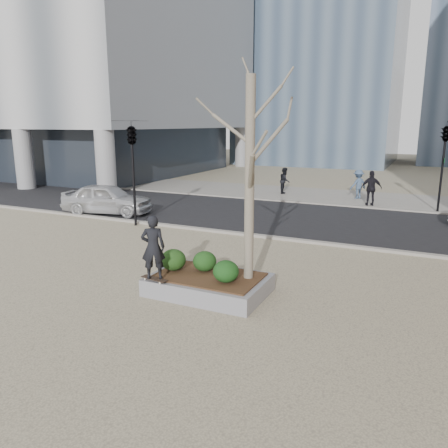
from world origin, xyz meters
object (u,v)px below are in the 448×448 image
at_px(planter, 209,285).
at_px(skateboarder, 153,247).
at_px(police_car, 107,199).
at_px(skateboard, 154,280).

height_order(planter, skateboarder, skateboarder).
xyz_separation_m(skateboarder, police_car, (-8.12, 7.88, -0.58)).
bearing_deg(skateboarder, planter, -171.70).
distance_m(skateboard, skateboarder, 0.86).
relative_size(planter, skateboarder, 1.83).
height_order(skateboarder, police_car, skateboarder).
distance_m(skateboard, police_car, 11.32).
bearing_deg(skateboard, planter, 48.55).
bearing_deg(skateboarder, skateboard, -134.39).
relative_size(planter, skateboard, 3.85).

